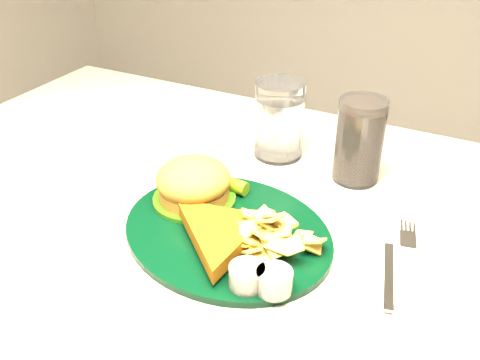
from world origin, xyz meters
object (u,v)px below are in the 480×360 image
object	(u,v)px
cola_glass	(359,141)
fork_napkin	(391,271)
dinner_plate	(227,214)
water_glass	(279,120)

from	to	relation	value
cola_glass	fork_napkin	size ratio (longest dim) A/B	0.84
dinner_plate	fork_napkin	xyz separation A→B (m)	(0.22, 0.02, -0.03)
fork_napkin	water_glass	bearing A→B (deg)	124.95
cola_glass	water_glass	bearing A→B (deg)	173.19
water_glass	cola_glass	xyz separation A→B (m)	(0.14, -0.02, 0.00)
water_glass	dinner_plate	bearing A→B (deg)	-82.89
cola_glass	dinner_plate	bearing A→B (deg)	-116.37
water_glass	cola_glass	world-z (taller)	cola_glass
dinner_plate	fork_napkin	bearing A→B (deg)	22.91
water_glass	fork_napkin	size ratio (longest dim) A/B	0.81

